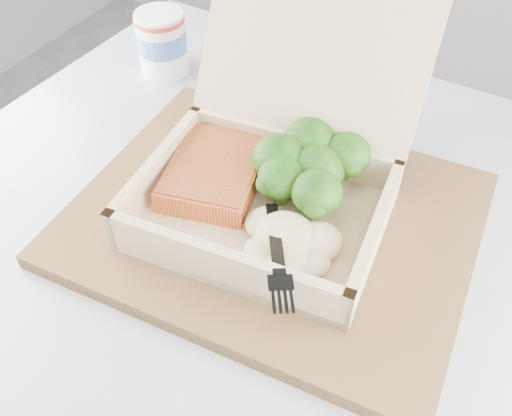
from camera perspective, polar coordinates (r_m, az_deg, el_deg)
The scene contains 9 objects.
cafe_table at distance 0.69m, azimuth -0.09°, elevation -15.99°, with size 0.85×0.85×0.73m.
serving_tray at distance 0.56m, azimuth 1.78°, elevation -1.06°, with size 0.38×0.30×0.02m, color brown.
takeout_container at distance 0.55m, azimuth 2.33°, elevation 5.48°, with size 0.25×0.29×0.19m.
salmon_fillet at distance 0.57m, azimuth -4.10°, elevation 3.54°, with size 0.09×0.11×0.02m, color orange.
broccoli_pile at distance 0.55m, azimuth 6.03°, elevation 3.46°, with size 0.13×0.13×0.05m, color #346C18, non-canonical shape.
mashed_potatoes at distance 0.50m, azimuth 2.89°, elevation -2.78°, with size 0.09×0.08×0.03m, color #CAB183.
plastic_fork at distance 0.50m, azimuth 1.79°, elevation -1.37°, with size 0.09×0.13×0.02m.
paper_cup at distance 0.78m, azimuth -9.40°, elevation 16.16°, with size 0.06×0.06×0.08m.
receipt at distance 0.70m, azimuth 8.98°, elevation 8.49°, with size 0.07×0.12×0.00m, color white.
Camera 1 is at (-0.33, 0.13, 1.15)m, focal length 40.00 mm.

